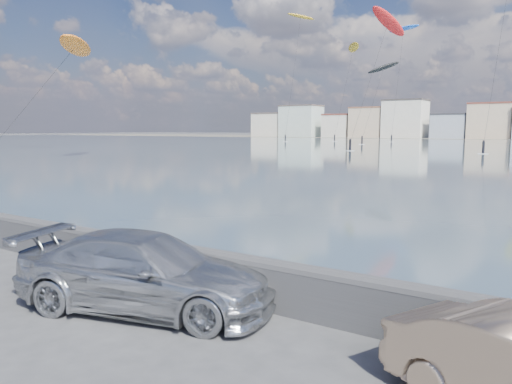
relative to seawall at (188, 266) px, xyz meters
The scene contains 9 objects.
ground 2.76m from the seawall, 90.00° to the right, with size 700.00×700.00×0.00m, color #333335.
seawall is the anchor object (origin of this frame).
car_silver 1.39m from the seawall, 86.87° to the right, with size 2.18×5.37×1.56m, color #AAACB1.
kitesurfer_7 142.17m from the seawall, 117.61° to the left, with size 7.12×15.26×36.64m.
kitesurfer_9 120.85m from the seawall, 107.55° to the left, with size 7.51×17.55×20.87m.
kitesurfer_11 149.10m from the seawall, 111.43° to the left, with size 7.78×20.10×29.54m.
kitesurfer_12 85.05m from the seawall, 106.28° to the left, with size 5.56×14.62×25.07m.
kitesurfer_13 55.30m from the seawall, 145.38° to the left, with size 9.49×17.09×14.36m.
kitesurfer_15 141.90m from the seawall, 105.70° to the left, with size 11.04×12.72×31.78m.
Camera 1 is at (7.38, -5.61, 3.67)m, focal length 35.00 mm.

